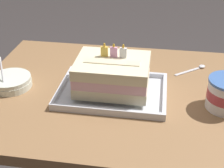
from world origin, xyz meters
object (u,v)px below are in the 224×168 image
Objects in this scene: bowl_stack at (11,82)px; foil_tray at (112,92)px; birthday_cake at (112,74)px; serving_spoon_near_tray at (197,68)px.

foil_tray is at bearing 1.10° from bowl_stack.
bowl_stack is (-0.35, -0.01, 0.01)m from foil_tray.
bowl_stack is at bearing -178.89° from birthday_cake.
serving_spoon_near_tray is (0.29, 0.22, -0.07)m from birthday_cake.
foil_tray is 0.36m from serving_spoon_near_tray.
birthday_cake is 1.90× the size of serving_spoon_near_tray.
birthday_cake is (0.00, 0.00, 0.07)m from foil_tray.
bowl_stack reaches higher than foil_tray.
bowl_stack is 1.16× the size of serving_spoon_near_tray.
bowl_stack is at bearing -160.46° from serving_spoon_near_tray.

